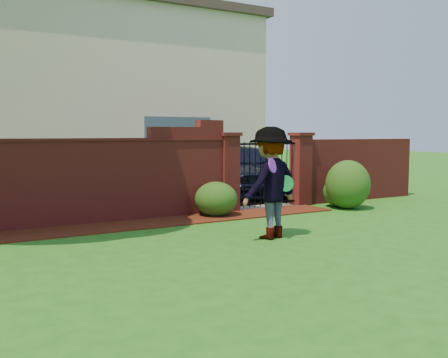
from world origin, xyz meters
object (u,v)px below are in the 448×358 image
frisbee_green (286,183)px  man (272,183)px  frisbee_purple (272,165)px  car (242,169)px

frisbee_green → man: bearing=151.7°
man → frisbee_purple: size_ratio=7.84×
car → frisbee_purple: size_ratio=18.56×
man → frisbee_purple: 0.50m
man → frisbee_purple: bearing=40.2°
frisbee_purple → frisbee_green: (0.43, 0.19, -0.34)m
frisbee_purple → man: bearing=54.5°
car → man: 6.13m
man → frisbee_green: size_ratio=6.84×
car → frisbee_green: car is taller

